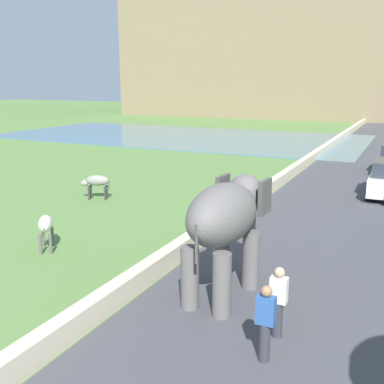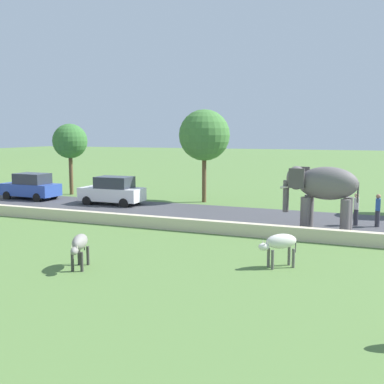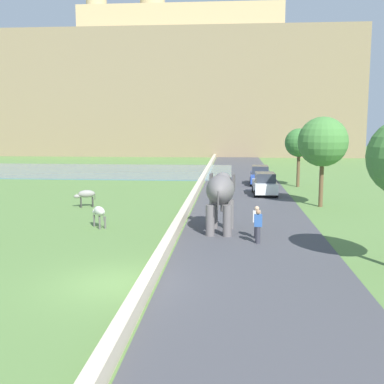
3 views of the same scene
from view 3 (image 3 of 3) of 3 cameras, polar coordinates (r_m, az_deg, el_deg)
ground_plane at (r=16.92m, az=-9.17°, el=-10.82°), size 220.00×220.00×0.00m
road_surface at (r=35.95m, az=6.37°, el=-0.64°), size 7.00×120.00×0.06m
barrier_wall at (r=34.03m, az=0.06°, el=-0.65°), size 0.40×110.00×0.57m
lake at (r=58.02m, az=-13.31°, el=2.52°), size 36.00×18.00×0.08m
hill_distant at (r=94.65m, az=-1.32°, el=11.37°), size 64.00×28.00×21.74m
fort_on_hill at (r=96.49m, az=-1.52°, el=19.67°), size 38.77×8.00×7.76m
elephant at (r=24.00m, az=3.48°, el=-0.11°), size 1.55×3.50×2.99m
person_beside_elephant at (r=21.87m, az=7.97°, el=-4.08°), size 0.36×0.22×1.63m
person_trailing at (r=22.82m, az=7.80°, el=-3.57°), size 0.36×0.22×1.63m
car_blue at (r=43.51m, az=8.19°, el=2.00°), size 1.91×4.06×1.80m
car_white at (r=37.17m, az=8.77°, el=0.95°), size 1.84×4.03×1.80m
cow_grey at (r=32.32m, az=-12.69°, el=-0.32°), size 1.42×0.79×1.15m
cow_white at (r=25.75m, az=-11.16°, el=-2.40°), size 1.12×1.30×1.15m
tree_near at (r=42.79m, az=12.79°, el=5.78°), size 2.51×2.51×5.16m
tree_mid at (r=32.53m, az=15.50°, el=5.84°), size 3.30×3.30×6.01m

